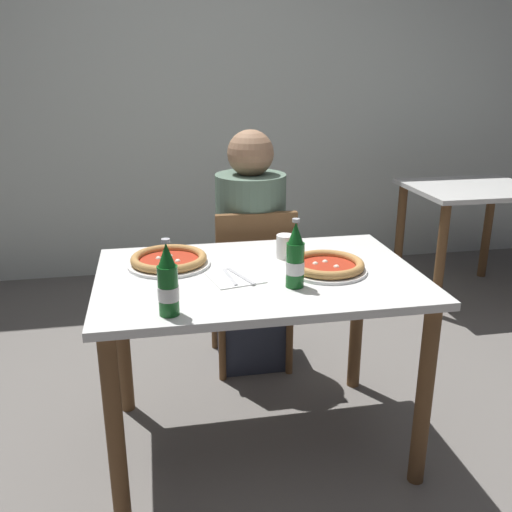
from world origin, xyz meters
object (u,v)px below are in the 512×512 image
Objects in this scene: chair_behind_table at (253,280)px; dining_table_background at (470,210)px; beer_bottle_left at (295,259)px; napkin_with_cutlery at (235,277)px; pizza_margherita_near at (327,266)px; paper_cup at (285,246)px; dining_table_main at (258,301)px; beer_bottle_center at (168,283)px; pizza_marinara_far at (169,260)px; diner_seated at (251,257)px.

chair_behind_table reaches higher than dining_table_background.
beer_bottle_left reaches higher than napkin_with_cutlery.
pizza_margherita_near reaches higher than dining_table_background.
chair_behind_table is 0.56m from paper_cup.
beer_bottle_left reaches higher than pizza_margherita_near.
dining_table_background is 1.93m from paper_cup.
beer_bottle_center is at bearing -137.81° from dining_table_main.
beer_bottle_left reaches higher than paper_cup.
pizza_margherita_near is 0.61m from pizza_marinara_far.
paper_cup is at bearing -84.37° from diner_seated.
paper_cup is (0.05, -0.46, 0.32)m from chair_behind_table.
paper_cup is at bearing 0.58° from pizza_marinara_far.
beer_bottle_left is 1.00× the size of beer_bottle_center.
beer_bottle_center reaches higher than pizza_margherita_near.
paper_cup is (0.23, 0.19, 0.04)m from napkin_with_cutlery.
pizza_margherita_near is 1.23× the size of beer_bottle_left.
chair_behind_table is 0.85m from beer_bottle_left.
beer_bottle_center is 1.15× the size of napkin_with_cutlery.
napkin_with_cutlery is (-0.35, -0.01, -0.02)m from pizza_margherita_near.
beer_bottle_center is (-0.34, -0.31, 0.22)m from dining_table_main.
dining_table_background is 3.24× the size of beer_bottle_left.
chair_behind_table is 0.70× the size of diner_seated.
dining_table_background is 2.16m from beer_bottle_left.
beer_bottle_left is at bearing -31.89° from napkin_with_cutlery.
diner_seated is 12.73× the size of paper_cup.
napkin_with_cutlery is at bearing -142.59° from dining_table_background.
pizza_marinara_far is at bearing 48.37° from chair_behind_table.
pizza_margherita_near is 3.20× the size of paper_cup.
pizza_margherita_near is (0.17, -0.64, 0.29)m from chair_behind_table.
dining_table_main is 1.41× the size of chair_behind_table.
beer_bottle_left reaches higher than dining_table_background.
beer_bottle_left is at bearing -89.34° from diner_seated.
dining_table_main is 0.38m from pizza_marinara_far.
pizza_marinara_far is 1.50× the size of napkin_with_cutlery.
dining_table_main is 4.86× the size of beer_bottle_center.
napkin_with_cutlery is at bearing -104.67° from diner_seated.
beer_bottle_left reaches higher than pizza_marinara_far.
pizza_margherita_near is 1.23× the size of beer_bottle_center.
napkin_with_cutlery is at bearing 74.64° from chair_behind_table.
pizza_marinara_far reaches higher than napkin_with_cutlery.
paper_cup reaches higher than pizza_margherita_near.
chair_behind_table is 0.68m from pizza_marinara_far.
chair_behind_table is at bearing 96.30° from paper_cup.
chair_behind_table is at bearing -90.50° from diner_seated.
beer_bottle_left is 0.47m from beer_bottle_center.
napkin_with_cutlery is at bearing -157.51° from dining_table_main.
dining_table_main is 0.29m from pizza_margherita_near.
dining_table_background is at bearing 43.48° from pizza_margherita_near.
dining_table_background is at bearing 38.12° from dining_table_main.
dining_table_main is at bearing 22.49° from napkin_with_cutlery.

